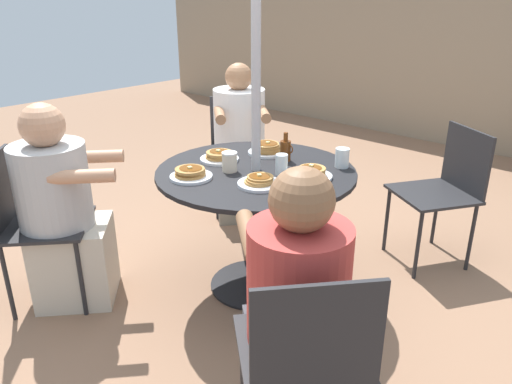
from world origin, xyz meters
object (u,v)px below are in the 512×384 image
Objects in this scene: patio_chair_east at (445,186)px; patio_chair_south at (238,144)px; drinking_glass_b at (282,165)px; diner_west at (63,217)px; patio_chair_west at (30,218)px; drinking_glass_a at (342,158)px; patio_table at (256,197)px; pancake_plate_b at (267,149)px; syrup_bottle at (286,150)px; coffee_cup at (230,162)px; pancake_plate_d at (219,157)px; pancake_plate_a at (191,174)px; pancake_plate_c at (311,174)px; pancake_plate_e at (259,182)px; patio_chair_north at (306,354)px; diner_south at (240,149)px; diner_north at (295,322)px.

patio_chair_south is at bearing 40.53° from patio_chair_east.
drinking_glass_b is (1.06, -0.76, 0.28)m from patio_chair_south.
diner_west is at bearing 49.27° from patio_chair_south.
patio_chair_west is 8.10× the size of drinking_glass_a.
pancake_plate_b is at bearing 119.94° from patio_table.
drinking_glass_a is (1.00, 1.14, 0.28)m from diner_west.
syrup_bottle reaches higher than coffee_cup.
coffee_cup is (0.17, -0.09, 0.03)m from pancake_plate_d.
drinking_glass_b is (0.31, 0.36, 0.03)m from pancake_plate_a.
coffee_cup reaches higher than pancake_plate_b.
syrup_bottle is at bearing -157.70° from drinking_glass_a.
pancake_plate_a is at bearing -137.17° from pancake_plate_c.
pancake_plate_e is at bearing -83.89° from drinking_glass_b.
patio_table is at bearing 90.00° from patio_chair_north.
diner_south is 0.92m from pancake_plate_d.
syrup_bottle is (-0.28, 0.13, 0.04)m from pancake_plate_c.
patio_chair_north is at bearing -61.26° from drinking_glass_a.
patio_chair_north is 5.24× the size of syrup_bottle.
diner_north is at bearing 45.72° from diner_west.
diner_north is 1.30× the size of patio_chair_east.
pancake_plate_a is (0.64, 0.59, 0.24)m from patio_chair_west.
pancake_plate_c is 2.07× the size of drinking_glass_a.
drinking_glass_b is (-0.50, -0.99, 0.28)m from patio_chair_east.
diner_west is 1.35m from pancake_plate_c.
syrup_bottle is (-0.79, 0.90, 0.29)m from diner_north.
diner_west is at bearing -138.52° from pancake_plate_a.
drinking_glass_b is (0.24, 0.15, 0.00)m from coffee_cup.
patio_chair_west is 0.17m from diner_west.
syrup_bottle is at bearing 96.38° from diner_west.
pancake_plate_b is 0.47m from drinking_glass_a.
coffee_cup is at bearing 82.26° from diner_south.
diner_north is 0.96m from pancake_plate_c.
pancake_plate_c is (1.08, -0.58, 0.23)m from diner_south.
patio_chair_west is 3.90× the size of pancake_plate_b.
diner_north reaches higher than patio_chair_west.
pancake_plate_b is at bearing 127.31° from pancake_plate_e.
diner_south is at bearing 150.50° from syrup_bottle.
patio_table is at bearing -165.54° from drinking_glass_b.
drinking_glass_a is at bearing 48.67° from coffee_cup.
patio_table is 0.97× the size of diner_north.
diner_west is at bearing -124.84° from syrup_bottle.
patio_table is 1.22m from patio_chair_north.
pancake_plate_b reaches higher than pancake_plate_a.
pancake_plate_d is (-1.20, 0.75, 0.24)m from patio_chair_north.
pancake_plate_e is at bearing 100.20° from patio_chair_east.
diner_north is at bearing -19.69° from pancake_plate_a.
drinking_glass_b is (0.94, -0.65, 0.26)m from diner_south.
patio_chair_south is 1.34m from drinking_glass_b.
diner_south is 10.87× the size of coffee_cup.
patio_chair_east is at bearing 139.47° from patio_chair_south.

